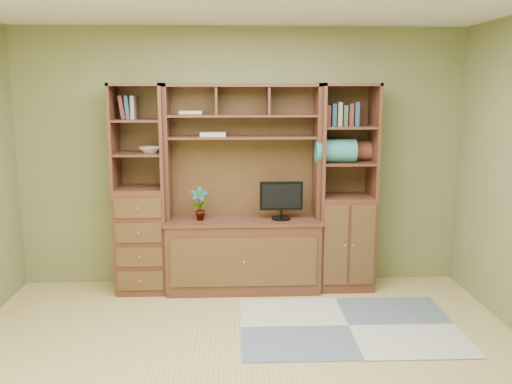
{
  "coord_description": "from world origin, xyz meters",
  "views": [
    {
      "loc": [
        -0.09,
        -3.48,
        1.99
      ],
      "look_at": [
        0.12,
        1.2,
        1.1
      ],
      "focal_mm": 38.0,
      "sensor_mm": 36.0,
      "label": 1
    }
  ],
  "objects_px": {
    "right_tower": "(346,188)",
    "monitor": "(281,193)",
    "left_tower": "(141,190)",
    "center_hutch": "(243,189)"
  },
  "relations": [
    {
      "from": "right_tower",
      "to": "monitor",
      "type": "bearing_deg",
      "value": -173.44
    },
    {
      "from": "left_tower",
      "to": "monitor",
      "type": "xyz_separation_m",
      "value": [
        1.37,
        -0.07,
        -0.04
      ]
    },
    {
      "from": "right_tower",
      "to": "left_tower",
      "type": "bearing_deg",
      "value": 180.0
    },
    {
      "from": "right_tower",
      "to": "center_hutch",
      "type": "bearing_deg",
      "value": -177.77
    },
    {
      "from": "center_hutch",
      "to": "right_tower",
      "type": "bearing_deg",
      "value": 2.23
    },
    {
      "from": "center_hutch",
      "to": "monitor",
      "type": "relative_size",
      "value": 3.96
    },
    {
      "from": "monitor",
      "to": "center_hutch",
      "type": "bearing_deg",
      "value": 173.83
    },
    {
      "from": "center_hutch",
      "to": "left_tower",
      "type": "xyz_separation_m",
      "value": [
        -1.0,
        0.04,
        0.0
      ]
    },
    {
      "from": "center_hutch",
      "to": "monitor",
      "type": "distance_m",
      "value": 0.38
    },
    {
      "from": "left_tower",
      "to": "monitor",
      "type": "height_order",
      "value": "left_tower"
    }
  ]
}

